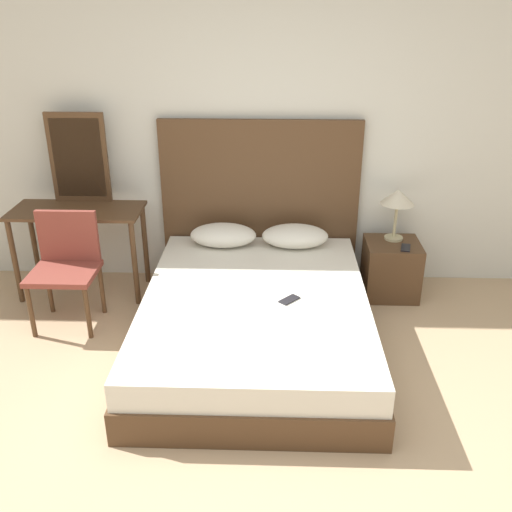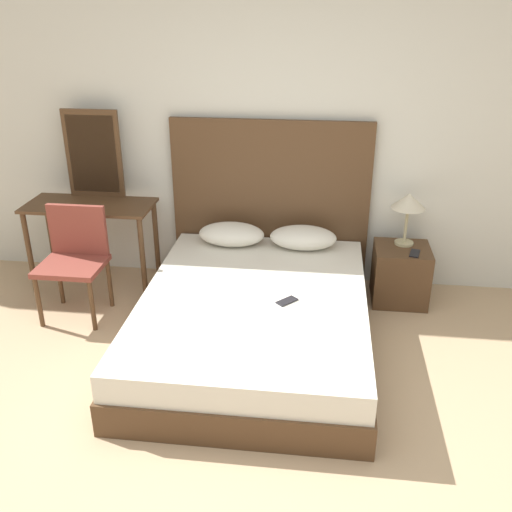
{
  "view_description": "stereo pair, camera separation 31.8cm",
  "coord_description": "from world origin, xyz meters",
  "views": [
    {
      "loc": [
        -0.02,
        -2.16,
        2.3
      ],
      "look_at": [
        -0.14,
        1.43,
        0.66
      ],
      "focal_mm": 40.0,
      "sensor_mm": 36.0,
      "label": 1
    },
    {
      "loc": [
        0.3,
        -2.13,
        2.3
      ],
      "look_at": [
        -0.14,
        1.43,
        0.66
      ],
      "focal_mm": 40.0,
      "sensor_mm": 36.0,
      "label": 2
    }
  ],
  "objects": [
    {
      "name": "wall_back",
      "position": [
        0.0,
        2.48,
        1.35
      ],
      "size": [
        10.0,
        0.06,
        2.7
      ],
      "color": "silver",
      "rests_on": "ground_plane"
    },
    {
      "name": "phone_on_nightstand",
      "position": [
        1.03,
        2.03,
        0.47
      ],
      "size": [
        0.1,
        0.16,
        0.01
      ],
      "color": "black",
      "rests_on": "nightstand"
    },
    {
      "name": "ground_plane",
      "position": [
        0.0,
        0.0,
        0.0
      ],
      "size": [
        16.0,
        16.0,
        0.0
      ],
      "primitive_type": "plane",
      "color": "tan"
    },
    {
      "name": "pillow_left",
      "position": [
        -0.44,
        2.17,
        0.5
      ],
      "size": [
        0.54,
        0.32,
        0.19
      ],
      "color": "silver",
      "rests_on": "bed"
    },
    {
      "name": "vanity_desk",
      "position": [
        -1.61,
        2.1,
        0.61
      ],
      "size": [
        1.05,
        0.47,
        0.74
      ],
      "color": "#4C331E",
      "rests_on": "ground_plane"
    },
    {
      "name": "headboard",
      "position": [
        -0.14,
        2.41,
        0.7
      ],
      "size": [
        1.66,
        0.05,
        1.4
      ],
      "color": "#4C331E",
      "rests_on": "ground_plane"
    },
    {
      "name": "pillow_right",
      "position": [
        0.15,
        2.17,
        0.5
      ],
      "size": [
        0.54,
        0.32,
        0.19
      ],
      "color": "silver",
      "rests_on": "bed"
    },
    {
      "name": "phone_on_bed",
      "position": [
        0.09,
        1.26,
        0.41
      ],
      "size": [
        0.15,
        0.16,
        0.01
      ],
      "color": "#232328",
      "rests_on": "bed"
    },
    {
      "name": "chair",
      "position": [
        -1.57,
        1.64,
        0.5
      ],
      "size": [
        0.48,
        0.43,
        0.85
      ],
      "color": "brown",
      "rests_on": "ground_plane"
    },
    {
      "name": "nightstand",
      "position": [
        0.95,
        2.13,
        0.23
      ],
      "size": [
        0.44,
        0.42,
        0.47
      ],
      "color": "#4C331E",
      "rests_on": "ground_plane"
    },
    {
      "name": "vanity_mirror",
      "position": [
        -1.61,
        2.31,
        1.1
      ],
      "size": [
        0.47,
        0.03,
        0.73
      ],
      "color": "#4C331E",
      "rests_on": "vanity_desk"
    },
    {
      "name": "bed",
      "position": [
        -0.14,
        1.32,
        0.2
      ],
      "size": [
        1.58,
        2.12,
        0.41
      ],
      "color": "#4C331E",
      "rests_on": "ground_plane"
    },
    {
      "name": "table_lamp",
      "position": [
        0.97,
        2.22,
        0.81
      ],
      "size": [
        0.27,
        0.27,
        0.43
      ],
      "color": "tan",
      "rests_on": "nightstand"
    }
  ]
}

